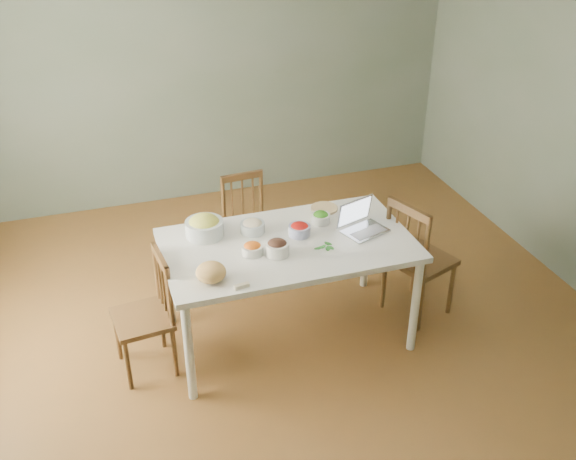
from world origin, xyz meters
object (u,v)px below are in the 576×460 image
object	(u,v)px
chair_left	(142,316)
chair_right	(421,257)
bowl_squash	(204,226)
bread_boule	(211,272)
dining_table	(288,290)
chair_far	(250,230)
laptop	(366,219)

from	to	relation	value
chair_left	chair_right	xyz separation A→B (m)	(2.11, 0.02, 0.05)
chair_left	chair_right	size ratio (longest dim) A/B	0.90
chair_right	bowl_squash	distance (m)	1.66
chair_left	bowl_squash	bearing A→B (deg)	114.07
chair_right	chair_left	bearing A→B (deg)	70.29
bowl_squash	bread_boule	bearing A→B (deg)	-97.70
chair_left	bread_boule	xyz separation A→B (m)	(0.45, -0.26, 0.43)
chair_right	bowl_squash	world-z (taller)	chair_right
dining_table	chair_far	world-z (taller)	chair_far
bread_boule	bowl_squash	distance (m)	0.57
chair_left	laptop	xyz separation A→B (m)	(1.62, 0.00, 0.47)
chair_far	chair_right	size ratio (longest dim) A/B	0.89
laptop	bowl_squash	bearing A→B (deg)	145.86
bowl_squash	laptop	bearing A→B (deg)	-15.47
dining_table	chair_right	distance (m)	1.06
chair_right	dining_table	bearing A→B (deg)	69.08
dining_table	bowl_squash	bearing A→B (deg)	152.78
bowl_squash	chair_far	bearing A→B (deg)	51.42
dining_table	chair_far	bearing A→B (deg)	92.95
bread_boule	laptop	xyz separation A→B (m)	(1.17, 0.26, 0.04)
chair_right	bread_boule	bearing A→B (deg)	79.35
dining_table	laptop	bearing A→B (deg)	-3.20
dining_table	chair_right	size ratio (longest dim) A/B	1.75
dining_table	bread_boule	xyz separation A→B (m)	(-0.61, -0.29, 0.47)
bowl_squash	chair_right	bearing A→B (deg)	-10.15
chair_far	bread_boule	bearing A→B (deg)	-120.40
bowl_squash	chair_left	bearing A→B (deg)	-149.73
chair_far	chair_right	world-z (taller)	chair_right
laptop	bread_boule	bearing A→B (deg)	173.90
chair_far	laptop	distance (m)	1.20
dining_table	bowl_squash	distance (m)	0.77
bread_boule	chair_left	bearing A→B (deg)	149.66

